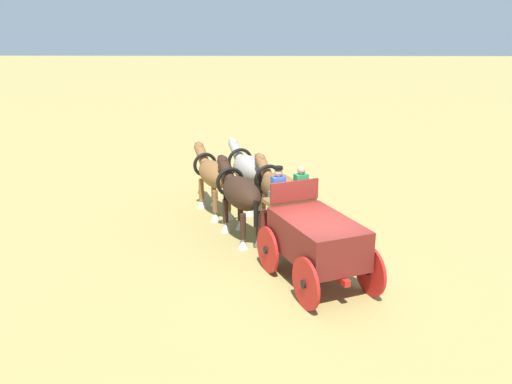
{
  "coord_description": "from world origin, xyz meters",
  "views": [
    {
      "loc": [
        -12.83,
        1.3,
        6.32
      ],
      "look_at": [
        4.01,
        1.61,
        1.2
      ],
      "focal_mm": 38.52,
      "sensor_mm": 36.0,
      "label": 1
    }
  ],
  "objects_px": {
    "show_wagon": "(314,237)",
    "draft_horse_rear_near": "(240,194)",
    "draft_horse_lead_near": "(213,175)",
    "draft_horse_lead_off": "(247,170)",
    "draft_horse_rear_off": "(279,190)"
  },
  "relations": [
    {
      "from": "show_wagon",
      "to": "draft_horse_rear_near",
      "type": "bearing_deg",
      "value": 34.3
    },
    {
      "from": "show_wagon",
      "to": "draft_horse_rear_off",
      "type": "relative_size",
      "value": 1.88
    },
    {
      "from": "draft_horse_rear_near",
      "to": "draft_horse_rear_off",
      "type": "bearing_deg",
      "value": -66.53
    },
    {
      "from": "draft_horse_lead_off",
      "to": "draft_horse_rear_near",
      "type": "bearing_deg",
      "value": 177.25
    },
    {
      "from": "draft_horse_rear_near",
      "to": "draft_horse_lead_off",
      "type": "relative_size",
      "value": 1.08
    },
    {
      "from": "draft_horse_lead_off",
      "to": "draft_horse_lead_near",
      "type": "bearing_deg",
      "value": 113.05
    },
    {
      "from": "draft_horse_rear_off",
      "to": "draft_horse_lead_near",
      "type": "distance_m",
      "value": 2.93
    },
    {
      "from": "draft_horse_lead_off",
      "to": "show_wagon",
      "type": "bearing_deg",
      "value": -162.21
    },
    {
      "from": "show_wagon",
      "to": "draft_horse_rear_off",
      "type": "xyz_separation_m",
      "value": [
        3.48,
        0.83,
        0.18
      ]
    },
    {
      "from": "draft_horse_rear_off",
      "to": "draft_horse_lead_off",
      "type": "xyz_separation_m",
      "value": [
        2.38,
        1.05,
        0.02
      ]
    },
    {
      "from": "show_wagon",
      "to": "draft_horse_lead_off",
      "type": "height_order",
      "value": "show_wagon"
    },
    {
      "from": "show_wagon",
      "to": "draft_horse_rear_near",
      "type": "xyz_separation_m",
      "value": [
        2.96,
        2.02,
        0.22
      ]
    },
    {
      "from": "draft_horse_rear_near",
      "to": "draft_horse_lead_off",
      "type": "xyz_separation_m",
      "value": [
        2.9,
        -0.14,
        -0.01
      ]
    },
    {
      "from": "draft_horse_rear_off",
      "to": "draft_horse_lead_off",
      "type": "bearing_deg",
      "value": 23.86
    },
    {
      "from": "draft_horse_lead_near",
      "to": "draft_horse_lead_off",
      "type": "height_order",
      "value": "draft_horse_lead_off"
    }
  ]
}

